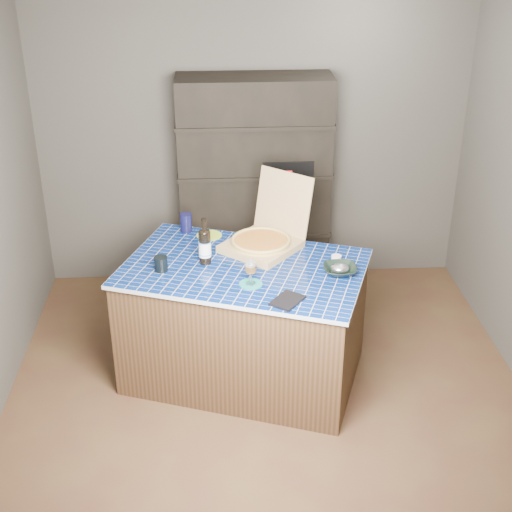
{
  "coord_description": "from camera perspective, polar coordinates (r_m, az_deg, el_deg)",
  "views": [
    {
      "loc": [
        -0.31,
        -3.86,
        3.02
      ],
      "look_at": [
        -0.08,
        0.0,
        1.05
      ],
      "focal_mm": 50.0,
      "sensor_mm": 36.0,
      "label": 1
    }
  ],
  "objects": [
    {
      "name": "teal_trivet",
      "position": [
        4.44,
        -0.42,
        -2.25
      ],
      "size": [
        0.15,
        0.15,
        0.01
      ],
      "primitive_type": "cylinder",
      "color": "#177771",
      "rests_on": "kitchen_island"
    },
    {
      "name": "kitchen_island",
      "position": [
        4.87,
        -0.95,
        -5.27
      ],
      "size": [
        1.79,
        1.45,
        0.85
      ],
      "rotation": [
        0.0,
        0.0,
        -0.34
      ],
      "color": "#4E311E",
      "rests_on": "floor"
    },
    {
      "name": "dvd_case",
      "position": [
        4.26,
        2.53,
        -3.58
      ],
      "size": [
        0.24,
        0.25,
        0.02
      ],
      "primitive_type": "cube",
      "rotation": [
        0.0,
        0.0,
        -0.65
      ],
      "color": "black",
      "rests_on": "kitchen_island"
    },
    {
      "name": "mead_bottle",
      "position": [
        4.66,
        -4.12,
        0.83
      ],
      "size": [
        0.08,
        0.08,
        0.32
      ],
      "color": "black",
      "rests_on": "kitchen_island"
    },
    {
      "name": "pizza_box",
      "position": [
        4.86,
        0.59,
        1.34
      ],
      "size": [
        0.68,
        0.69,
        0.48
      ],
      "rotation": [
        0.0,
        0.0,
        -0.7
      ],
      "color": "tan",
      "rests_on": "kitchen_island"
    },
    {
      "name": "shelving_unit",
      "position": [
        5.8,
        -0.09,
        5.53
      ],
      "size": [
        1.2,
        0.41,
        1.8
      ],
      "color": "black",
      "rests_on": "floor"
    },
    {
      "name": "tumbler",
      "position": [
        4.62,
        -7.62,
        -0.61
      ],
      "size": [
        0.09,
        0.09,
        0.1
      ],
      "primitive_type": "cylinder",
      "color": "black",
      "rests_on": "kitchen_island"
    },
    {
      "name": "wine_glass",
      "position": [
        4.39,
        -0.42,
        -0.93
      ],
      "size": [
        0.07,
        0.07,
        0.17
      ],
      "color": "white",
      "rests_on": "teal_trivet"
    },
    {
      "name": "foil_contents",
      "position": [
        4.58,
        6.75,
        -0.96
      ],
      "size": [
        0.12,
        0.1,
        0.06
      ],
      "primitive_type": "ellipsoid",
      "color": "silver",
      "rests_on": "bowl"
    },
    {
      "name": "room",
      "position": [
        4.26,
        1.06,
        2.37
      ],
      "size": [
        3.5,
        3.5,
        3.5
      ],
      "color": "#503E22",
      "rests_on": "ground"
    },
    {
      "name": "green_trivet",
      "position": [
        5.08,
        -3.77,
        1.66
      ],
      "size": [
        0.18,
        0.18,
        0.01
      ],
      "primitive_type": "cylinder",
      "color": "#9DC82A",
      "rests_on": "kitchen_island"
    },
    {
      "name": "bowl",
      "position": [
        4.59,
        6.74,
        -1.12
      ],
      "size": [
        0.22,
        0.22,
        0.05
      ],
      "primitive_type": "imported",
      "rotation": [
        0.0,
        0.0,
        -0.02
      ],
      "color": "black",
      "rests_on": "kitchen_island"
    },
    {
      "name": "navy_cup",
      "position": [
        5.14,
        -5.62,
        2.68
      ],
      "size": [
        0.08,
        0.08,
        0.13
      ],
      "primitive_type": "cylinder",
      "color": "black",
      "rests_on": "kitchen_island"
    },
    {
      "name": "white_jar",
      "position": [
        4.71,
        6.44,
        -0.28
      ],
      "size": [
        0.07,
        0.07,
        0.06
      ],
      "primitive_type": "cylinder",
      "color": "silver",
      "rests_on": "kitchen_island"
    }
  ]
}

